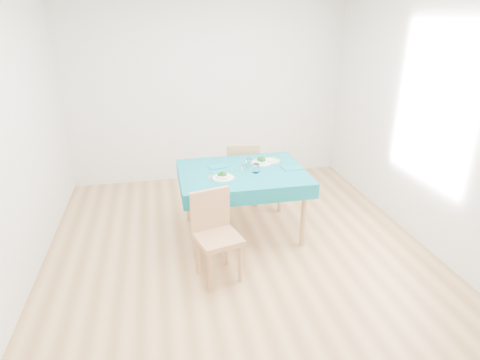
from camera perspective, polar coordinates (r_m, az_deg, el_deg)
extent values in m
cube|color=#9A6E40|center=(4.30, 0.00, -10.64)|extent=(4.00, 4.50, 0.02)
cube|color=silver|center=(5.90, -4.61, 12.84)|extent=(4.00, 0.02, 2.70)
cube|color=silver|center=(1.77, 15.49, -12.64)|extent=(4.00, 0.02, 2.70)
cube|color=silver|center=(3.87, -30.53, 4.50)|extent=(0.02, 4.50, 2.70)
cube|color=silver|center=(4.56, 25.65, 7.80)|extent=(0.02, 4.50, 2.70)
cube|color=#0A616F|center=(4.52, 0.33, -3.20)|extent=(1.37, 1.04, 0.76)
cube|color=#A9784F|center=(3.72, -3.15, -7.52)|extent=(0.48, 0.51, 0.97)
cube|color=#A9784F|center=(5.23, 0.37, 2.16)|extent=(0.48, 0.51, 1.04)
cube|color=silver|center=(4.23, -4.32, 0.54)|extent=(0.06, 0.16, 0.00)
cube|color=silver|center=(4.25, -1.20, 0.71)|extent=(0.09, 0.21, 0.00)
cube|color=silver|center=(4.45, 0.34, 1.72)|extent=(0.06, 0.17, 0.00)
cube|color=silver|center=(4.54, 6.33, 2.02)|extent=(0.07, 0.19, 0.00)
cube|color=#0E6D7A|center=(4.48, -3.31, 1.90)|extent=(0.20, 0.16, 0.01)
cube|color=#0E6D7A|center=(4.47, 7.41, 1.70)|extent=(0.20, 0.14, 0.01)
cylinder|color=white|center=(4.47, 1.22, 2.45)|extent=(0.07, 0.07, 0.09)
cylinder|color=white|center=(4.31, 2.27, 1.68)|extent=(0.07, 0.07, 0.10)
cylinder|color=#B0CF65|center=(4.67, 4.35, 2.75)|extent=(0.22, 0.22, 0.01)
cube|color=beige|center=(4.67, 4.36, 2.89)|extent=(0.13, 0.13, 0.01)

